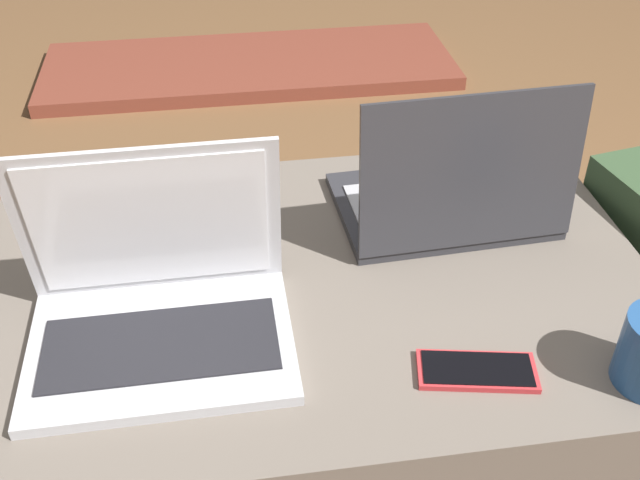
# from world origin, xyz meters

# --- Properties ---
(ground_plane) EXTENTS (14.00, 14.00, 0.00)m
(ground_plane) POSITION_xyz_m (0.00, 0.00, 0.00)
(ground_plane) COLOR brown
(ottoman) EXTENTS (0.98, 0.66, 0.40)m
(ottoman) POSITION_xyz_m (0.00, 0.00, 0.20)
(ottoman) COLOR #3D3832
(ottoman) RESTS_ON ground_plane
(laptop_near) EXTENTS (0.34, 0.24, 0.25)m
(laptop_near) POSITION_xyz_m (-0.22, -0.08, 0.45)
(laptop_near) COLOR silver
(laptop_near) RESTS_ON ottoman
(laptop_far) EXTENTS (0.34, 0.26, 0.25)m
(laptop_far) POSITION_xyz_m (0.23, 0.11, 0.45)
(laptop_far) COLOR #333338
(laptop_far) RESTS_ON ottoman
(cell_phone) EXTENTS (0.16, 0.09, 0.01)m
(cell_phone) POSITION_xyz_m (0.17, -0.22, 0.41)
(cell_phone) COLOR red
(cell_phone) RESTS_ON ottoman
(fireplace_hearth) EXTENTS (1.40, 0.50, 0.04)m
(fireplace_hearth) POSITION_xyz_m (0.00, 1.62, 0.02)
(fireplace_hearth) COLOR brown
(fireplace_hearth) RESTS_ON ground_plane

